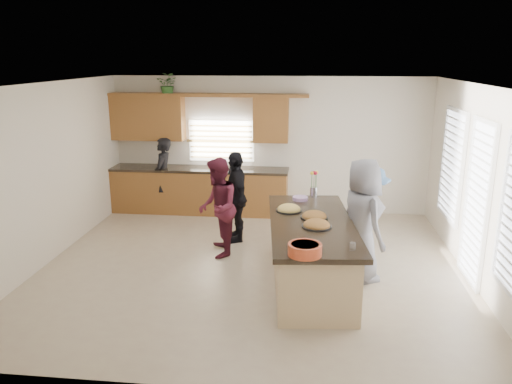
# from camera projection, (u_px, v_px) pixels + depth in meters

# --- Properties ---
(floor) EXTENTS (6.50, 6.50, 0.00)m
(floor) POSITION_uv_depth(u_px,v_px,m) (252.00, 266.00, 7.82)
(floor) COLOR #BFAE8E
(floor) RESTS_ON ground
(room_shell) EXTENTS (6.52, 6.02, 2.81)m
(room_shell) POSITION_uv_depth(u_px,v_px,m) (252.00, 147.00, 7.31)
(room_shell) COLOR silver
(room_shell) RESTS_ON ground
(back_cabinetry) EXTENTS (4.08, 0.66, 2.46)m
(back_cabinetry) POSITION_uv_depth(u_px,v_px,m) (198.00, 169.00, 10.35)
(back_cabinetry) COLOR #905B2A
(back_cabinetry) RESTS_ON ground
(right_wall_glazing) EXTENTS (0.06, 4.00, 2.25)m
(right_wall_glazing) POSITION_uv_depth(u_px,v_px,m) (479.00, 192.00, 6.99)
(right_wall_glazing) COLOR white
(right_wall_glazing) RESTS_ON ground
(island) EXTENTS (1.42, 2.80, 0.95)m
(island) POSITION_uv_depth(u_px,v_px,m) (311.00, 255.00, 7.11)
(island) COLOR #CFB181
(island) RESTS_ON ground
(platter_front) EXTENTS (0.41, 0.41, 0.16)m
(platter_front) POSITION_uv_depth(u_px,v_px,m) (317.00, 225.00, 6.73)
(platter_front) COLOR black
(platter_front) RESTS_ON island
(platter_mid) EXTENTS (0.39, 0.39, 0.16)m
(platter_mid) POSITION_uv_depth(u_px,v_px,m) (314.00, 216.00, 7.10)
(platter_mid) COLOR black
(platter_mid) RESTS_ON island
(platter_back) EXTENTS (0.39, 0.39, 0.16)m
(platter_back) POSITION_uv_depth(u_px,v_px,m) (289.00, 209.00, 7.43)
(platter_back) COLOR black
(platter_back) RESTS_ON island
(salad_bowl) EXTENTS (0.40, 0.40, 0.14)m
(salad_bowl) POSITION_uv_depth(u_px,v_px,m) (305.00, 249.00, 5.78)
(salad_bowl) COLOR #CD4925
(salad_bowl) RESTS_ON island
(clear_cup) EXTENTS (0.08, 0.08, 0.09)m
(clear_cup) POSITION_uv_depth(u_px,v_px,m) (352.00, 246.00, 5.95)
(clear_cup) COLOR white
(clear_cup) RESTS_ON island
(plate_stack) EXTENTS (0.24, 0.24, 0.06)m
(plate_stack) POSITION_uv_depth(u_px,v_px,m) (300.00, 198.00, 8.00)
(plate_stack) COLOR #B98DCD
(plate_stack) RESTS_ON island
(flower_vase) EXTENTS (0.14, 0.14, 0.44)m
(flower_vase) POSITION_uv_depth(u_px,v_px,m) (314.00, 183.00, 8.12)
(flower_vase) COLOR silver
(flower_vase) RESTS_ON island
(potted_plant) EXTENTS (0.46, 0.41, 0.46)m
(potted_plant) POSITION_uv_depth(u_px,v_px,m) (168.00, 84.00, 10.04)
(potted_plant) COLOR #396F2C
(potted_plant) RESTS_ON back_cabinetry
(woman_left_back) EXTENTS (0.39, 0.58, 1.58)m
(woman_left_back) POSITION_uv_depth(u_px,v_px,m) (163.00, 176.00, 10.33)
(woman_left_back) COLOR black
(woman_left_back) RESTS_ON ground
(woman_left_mid) EXTENTS (0.76, 0.89, 1.63)m
(woman_left_mid) POSITION_uv_depth(u_px,v_px,m) (218.00, 208.00, 8.08)
(woman_left_mid) COLOR #561A2A
(woman_left_mid) RESTS_ON ground
(woman_left_front) EXTENTS (0.68, 1.02, 1.61)m
(woman_left_front) POSITION_uv_depth(u_px,v_px,m) (236.00, 197.00, 8.75)
(woman_left_front) COLOR black
(woman_left_front) RESTS_ON ground
(woman_right_back) EXTENTS (0.77, 1.14, 1.63)m
(woman_right_back) POSITION_uv_depth(u_px,v_px,m) (368.00, 218.00, 7.55)
(woman_right_back) COLOR #3F618A
(woman_right_back) RESTS_ON ground
(woman_right_front) EXTENTS (0.89, 1.04, 1.81)m
(woman_right_front) POSITION_uv_depth(u_px,v_px,m) (362.00, 220.00, 7.17)
(woman_right_front) COLOR slate
(woman_right_front) RESTS_ON ground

